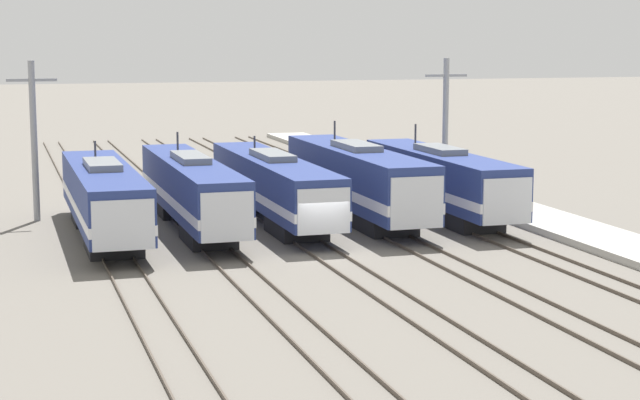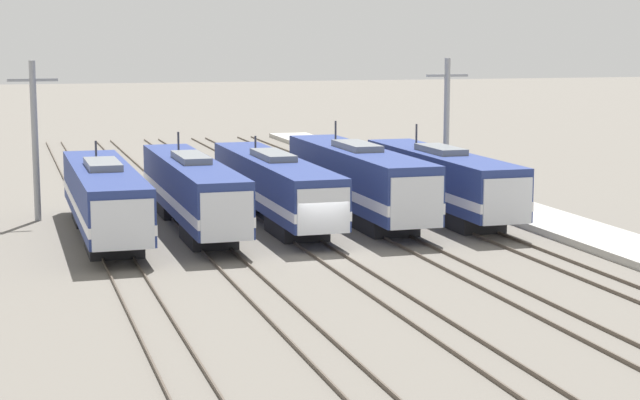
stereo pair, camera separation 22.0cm
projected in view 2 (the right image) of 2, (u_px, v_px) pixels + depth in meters
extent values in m
plane|color=#666059|center=(324.00, 254.00, 51.33)|extent=(400.00, 400.00, 0.00)
cube|color=#4C4238|center=(105.00, 265.00, 48.38)|extent=(0.07, 120.00, 0.15)
cube|color=#4C4238|center=(137.00, 263.00, 48.78)|extent=(0.07, 120.00, 0.15)
cube|color=#4C4238|center=(210.00, 259.00, 49.74)|extent=(0.07, 120.00, 0.15)
cube|color=#4C4238|center=(240.00, 257.00, 50.15)|extent=(0.07, 120.00, 0.15)
cube|color=#4C4238|center=(309.00, 253.00, 51.11)|extent=(0.07, 120.00, 0.15)
cube|color=#4C4238|center=(338.00, 251.00, 51.52)|extent=(0.07, 120.00, 0.15)
cube|color=#4C4238|center=(403.00, 247.00, 52.48)|extent=(0.07, 120.00, 0.15)
cube|color=#4C4238|center=(430.00, 246.00, 52.89)|extent=(0.07, 120.00, 0.15)
cube|color=#4C4238|center=(492.00, 242.00, 53.85)|extent=(0.07, 120.00, 0.15)
cube|color=#4C4238|center=(518.00, 240.00, 54.26)|extent=(0.07, 120.00, 0.15)
cube|color=black|center=(114.00, 243.00, 51.57)|extent=(2.56, 3.88, 0.95)
cube|color=black|center=(97.00, 214.00, 59.92)|extent=(2.56, 3.88, 0.95)
cube|color=navy|center=(104.00, 193.00, 55.47)|extent=(3.01, 17.64, 2.67)
cube|color=silver|center=(104.00, 203.00, 55.55)|extent=(3.05, 17.68, 0.48)
cube|color=silver|center=(120.00, 221.00, 48.09)|extent=(2.77, 2.17, 2.27)
cube|color=black|center=(123.00, 214.00, 47.06)|extent=(2.35, 0.08, 0.64)
cube|color=slate|center=(103.00, 164.00, 55.25)|extent=(1.65, 4.41, 0.35)
cylinder|color=#38383D|center=(96.00, 150.00, 58.87)|extent=(0.12, 0.12, 1.03)
cube|color=black|center=(208.00, 234.00, 53.82)|extent=(2.30, 4.13, 0.95)
cube|color=black|center=(178.00, 206.00, 62.72)|extent=(2.30, 4.13, 0.95)
cube|color=navy|center=(191.00, 186.00, 57.99)|extent=(2.70, 18.79, 2.74)
cube|color=silver|center=(192.00, 196.00, 58.07)|extent=(2.74, 18.83, 0.49)
cube|color=silver|center=(222.00, 213.00, 50.19)|extent=(2.49, 2.45, 2.33)
cube|color=black|center=(227.00, 206.00, 49.03)|extent=(2.11, 0.08, 0.65)
cube|color=slate|center=(191.00, 157.00, 57.76)|extent=(1.49, 4.70, 0.35)
cylinder|color=#38383D|center=(178.00, 142.00, 61.61)|extent=(0.12, 0.12, 1.22)
cube|color=black|center=(296.00, 227.00, 55.90)|extent=(2.42, 4.29, 0.95)
cube|color=black|center=(254.00, 200.00, 65.13)|extent=(2.42, 4.29, 0.95)
cube|color=navy|center=(273.00, 181.00, 60.25)|extent=(2.85, 19.50, 2.62)
cube|color=silver|center=(273.00, 190.00, 60.32)|extent=(2.89, 19.54, 0.47)
cube|color=silver|center=(318.00, 208.00, 51.88)|extent=(2.62, 1.96, 2.22)
cube|color=black|center=(323.00, 201.00, 50.95)|extent=(2.23, 0.08, 0.62)
cube|color=slate|center=(273.00, 155.00, 60.02)|extent=(1.57, 4.87, 0.35)
cylinder|color=#38383D|center=(255.00, 143.00, 64.04)|extent=(0.12, 0.12, 0.89)
cube|color=black|center=(384.00, 223.00, 57.07)|extent=(2.56, 4.05, 0.95)
cube|color=black|center=(333.00, 198.00, 65.78)|extent=(2.56, 4.05, 0.95)
cube|color=navy|center=(357.00, 175.00, 61.12)|extent=(3.01, 18.41, 3.05)
cube|color=silver|center=(357.00, 186.00, 61.22)|extent=(3.05, 18.45, 0.55)
cube|color=silver|center=(410.00, 200.00, 53.30)|extent=(2.77, 2.02, 2.59)
cube|color=black|center=(417.00, 191.00, 52.34)|extent=(2.35, 0.08, 0.73)
cube|color=slate|center=(357.00, 146.00, 60.87)|extent=(1.65, 4.60, 0.35)
cylinder|color=#38383D|center=(336.00, 132.00, 64.63)|extent=(0.12, 0.12, 1.31)
cube|color=black|center=(471.00, 220.00, 57.96)|extent=(2.47, 3.77, 0.95)
cube|color=black|center=(412.00, 198.00, 66.07)|extent=(2.47, 3.77, 0.95)
cube|color=navy|center=(440.00, 176.00, 61.73)|extent=(2.90, 17.13, 2.78)
cube|color=silver|center=(440.00, 186.00, 61.82)|extent=(2.94, 17.17, 0.50)
cube|color=silver|center=(497.00, 198.00, 54.71)|extent=(2.67, 2.44, 2.36)
cube|color=black|center=(508.00, 191.00, 53.56)|extent=(2.27, 0.08, 0.66)
cube|color=slate|center=(441.00, 149.00, 61.50)|extent=(1.60, 4.28, 0.35)
cylinder|color=#38383D|center=(416.00, 135.00, 64.99)|extent=(0.12, 0.12, 1.35)
cylinder|color=gray|center=(35.00, 141.00, 59.90)|extent=(0.37, 0.37, 9.03)
cube|color=gray|center=(33.00, 80.00, 59.39)|extent=(2.75, 0.16, 0.16)
cylinder|color=gray|center=(446.00, 130.00, 67.01)|extent=(0.37, 0.37, 9.03)
cube|color=gray|center=(447.00, 75.00, 66.49)|extent=(2.75, 0.16, 0.16)
cube|color=#A8A59E|center=(587.00, 234.00, 55.37)|extent=(4.00, 120.00, 0.38)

